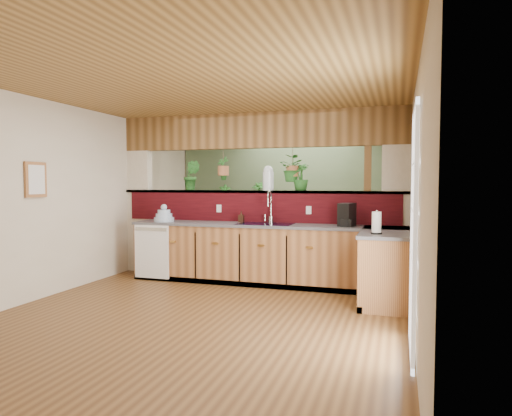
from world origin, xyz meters
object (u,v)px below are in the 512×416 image
(dish_stack, at_px, (164,216))
(glass_jar, at_px, (268,178))
(faucet, at_px, (270,206))
(paper_towel, at_px, (376,223))
(coffee_maker, at_px, (347,216))
(shelving_console, at_px, (246,232))
(soap_dispenser, at_px, (241,217))

(dish_stack, height_order, glass_jar, glass_jar)
(faucet, xyz_separation_m, dish_stack, (-1.66, -0.24, -0.18))
(faucet, bearing_deg, glass_jar, 111.79)
(glass_jar, bearing_deg, paper_towel, -36.27)
(paper_towel, relative_size, glass_jar, 0.74)
(coffee_maker, bearing_deg, shelving_console, 151.11)
(paper_towel, height_order, glass_jar, glass_jar)
(faucet, height_order, soap_dispenser, faucet)
(paper_towel, bearing_deg, shelving_console, 130.76)
(soap_dispenser, distance_m, coffee_maker, 1.63)
(soap_dispenser, distance_m, shelving_console, 2.28)
(coffee_maker, xyz_separation_m, shelving_console, (-2.27, 2.28, -0.55))
(faucet, relative_size, shelving_console, 0.32)
(paper_towel, height_order, shelving_console, paper_towel)
(faucet, bearing_deg, dish_stack, -171.63)
(coffee_maker, bearing_deg, faucet, -171.47)
(glass_jar, bearing_deg, soap_dispenser, -147.69)
(faucet, bearing_deg, paper_towel, -32.47)
(dish_stack, height_order, coffee_maker, coffee_maker)
(faucet, xyz_separation_m, coffee_maker, (1.17, -0.16, -0.12))
(coffee_maker, bearing_deg, glass_jar, 179.41)
(paper_towel, bearing_deg, dish_stack, 166.56)
(paper_towel, bearing_deg, soap_dispenser, 153.81)
(coffee_maker, height_order, paper_towel, coffee_maker)
(faucet, relative_size, coffee_maker, 1.53)
(coffee_maker, bearing_deg, paper_towel, -46.59)
(dish_stack, height_order, soap_dispenser, dish_stack)
(faucet, bearing_deg, coffee_maker, -7.72)
(faucet, bearing_deg, shelving_console, 117.43)
(faucet, height_order, paper_towel, faucet)
(faucet, xyz_separation_m, soap_dispenser, (-0.45, -0.01, -0.18))
(dish_stack, relative_size, coffee_maker, 0.97)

